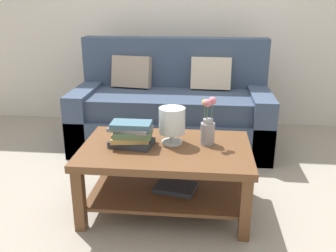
% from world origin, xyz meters
% --- Properties ---
extents(ground_plane, '(10.00, 10.00, 0.00)m').
position_xyz_m(ground_plane, '(0.00, 0.00, 0.00)').
color(ground_plane, gray).
extents(back_wall, '(6.40, 0.12, 2.70)m').
position_xyz_m(back_wall, '(0.00, 1.65, 1.35)').
color(back_wall, beige).
rests_on(back_wall, ground).
extents(couch, '(1.92, 0.90, 1.06)m').
position_xyz_m(couch, '(-0.04, 0.84, 0.36)').
color(couch, '#384760').
rests_on(couch, ground).
extents(coffee_table, '(1.17, 0.75, 0.48)m').
position_xyz_m(coffee_table, '(0.04, -0.42, 0.35)').
color(coffee_table, brown).
rests_on(coffee_table, ground).
extents(book_stack_main, '(0.32, 0.25, 0.17)m').
position_xyz_m(book_stack_main, '(-0.20, -0.42, 0.56)').
color(book_stack_main, '#2D333D').
rests_on(book_stack_main, coffee_table).
extents(glass_hurricane_vase, '(0.19, 0.19, 0.26)m').
position_xyz_m(glass_hurricane_vase, '(0.07, -0.34, 0.64)').
color(glass_hurricane_vase, silver).
rests_on(glass_hurricane_vase, coffee_table).
extents(flower_pitcher, '(0.10, 0.11, 0.34)m').
position_xyz_m(flower_pitcher, '(0.32, -0.33, 0.61)').
color(flower_pitcher, gray).
rests_on(flower_pitcher, coffee_table).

